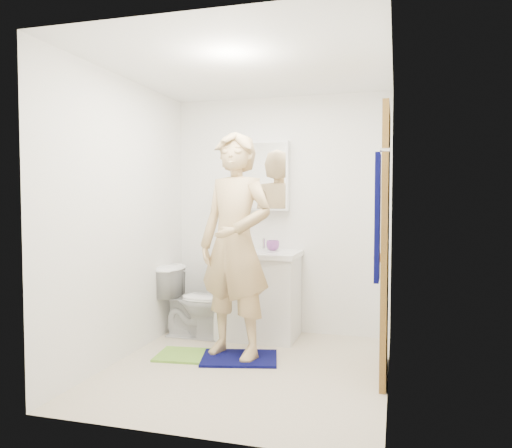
{
  "coord_description": "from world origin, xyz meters",
  "views": [
    {
      "loc": [
        1.14,
        -3.78,
        1.36
      ],
      "look_at": [
        0.01,
        0.25,
        1.16
      ],
      "focal_mm": 35.0,
      "sensor_mm": 36.0,
      "label": 1
    }
  ],
  "objects_px": {
    "medicine_cabinet": "(265,176)",
    "soap_dispenser": "(229,242)",
    "toilet": "(195,302)",
    "towel": "(378,217)",
    "vanity_cabinet": "(259,297)",
    "toothbrush_cup": "(273,246)",
    "man": "(235,245)"
  },
  "relations": [
    {
      "from": "towel",
      "to": "toilet",
      "type": "distance_m",
      "value": 2.41
    },
    {
      "from": "vanity_cabinet",
      "to": "man",
      "type": "height_order",
      "value": "man"
    },
    {
      "from": "vanity_cabinet",
      "to": "toilet",
      "type": "xyz_separation_m",
      "value": [
        -0.61,
        -0.15,
        -0.05
      ]
    },
    {
      "from": "toothbrush_cup",
      "to": "medicine_cabinet",
      "type": "bearing_deg",
      "value": 136.98
    },
    {
      "from": "medicine_cabinet",
      "to": "man",
      "type": "height_order",
      "value": "medicine_cabinet"
    },
    {
      "from": "medicine_cabinet",
      "to": "soap_dispenser",
      "type": "distance_m",
      "value": 0.77
    },
    {
      "from": "man",
      "to": "medicine_cabinet",
      "type": "bearing_deg",
      "value": 105.02
    },
    {
      "from": "towel",
      "to": "man",
      "type": "height_order",
      "value": "man"
    },
    {
      "from": "medicine_cabinet",
      "to": "vanity_cabinet",
      "type": "bearing_deg",
      "value": -90.0
    },
    {
      "from": "toilet",
      "to": "soap_dispenser",
      "type": "relative_size",
      "value": 4.08
    },
    {
      "from": "toothbrush_cup",
      "to": "man",
      "type": "xyz_separation_m",
      "value": [
        -0.13,
        -0.8,
        0.08
      ]
    },
    {
      "from": "toothbrush_cup",
      "to": "man",
      "type": "height_order",
      "value": "man"
    },
    {
      "from": "soap_dispenser",
      "to": "toothbrush_cup",
      "type": "bearing_deg",
      "value": 19.09
    },
    {
      "from": "medicine_cabinet",
      "to": "soap_dispenser",
      "type": "xyz_separation_m",
      "value": [
        -0.3,
        -0.24,
        -0.66
      ]
    },
    {
      "from": "towel",
      "to": "toothbrush_cup",
      "type": "bearing_deg",
      "value": 123.65
    },
    {
      "from": "towel",
      "to": "medicine_cabinet",
      "type": "bearing_deg",
      "value": 124.61
    },
    {
      "from": "toilet",
      "to": "man",
      "type": "xyz_separation_m",
      "value": [
        0.59,
        -0.52,
        0.63
      ]
    },
    {
      "from": "towel",
      "to": "toothbrush_cup",
      "type": "height_order",
      "value": "towel"
    },
    {
      "from": "toothbrush_cup",
      "to": "vanity_cabinet",
      "type": "bearing_deg",
      "value": -132.08
    },
    {
      "from": "medicine_cabinet",
      "to": "man",
      "type": "distance_m",
      "value": 1.1
    },
    {
      "from": "vanity_cabinet",
      "to": "toothbrush_cup",
      "type": "distance_m",
      "value": 0.53
    },
    {
      "from": "man",
      "to": "vanity_cabinet",
      "type": "bearing_deg",
      "value": 104.52
    },
    {
      "from": "toilet",
      "to": "towel",
      "type": "bearing_deg",
      "value": -124.21
    },
    {
      "from": "medicine_cabinet",
      "to": "toothbrush_cup",
      "type": "xyz_separation_m",
      "value": [
        0.11,
        -0.1,
        -0.7
      ]
    },
    {
      "from": "medicine_cabinet",
      "to": "toilet",
      "type": "bearing_deg",
      "value": -148.28
    },
    {
      "from": "vanity_cabinet",
      "to": "towel",
      "type": "relative_size",
      "value": 1.0
    },
    {
      "from": "soap_dispenser",
      "to": "vanity_cabinet",
      "type": "bearing_deg",
      "value": 3.78
    },
    {
      "from": "towel",
      "to": "vanity_cabinet",
      "type": "bearing_deg",
      "value": 128.47
    },
    {
      "from": "vanity_cabinet",
      "to": "toothbrush_cup",
      "type": "xyz_separation_m",
      "value": [
        0.11,
        0.12,
        0.5
      ]
    },
    {
      "from": "towel",
      "to": "soap_dispenser",
      "type": "height_order",
      "value": "towel"
    },
    {
      "from": "toilet",
      "to": "soap_dispenser",
      "type": "bearing_deg",
      "value": -64.45
    },
    {
      "from": "medicine_cabinet",
      "to": "man",
      "type": "relative_size",
      "value": 0.37
    }
  ]
}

